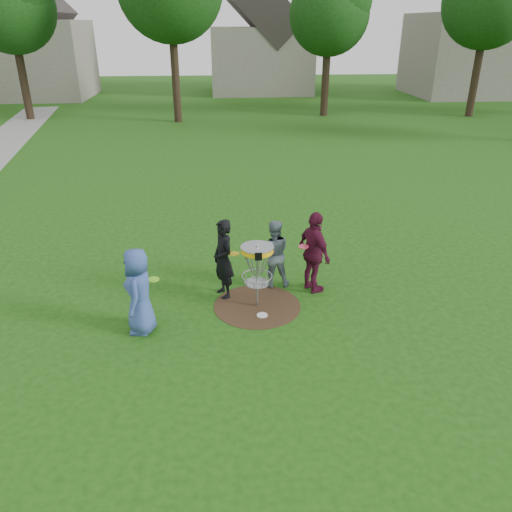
{
  "coord_description": "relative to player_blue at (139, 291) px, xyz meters",
  "views": [
    {
      "loc": [
        -0.7,
        -8.87,
        5.31
      ],
      "look_at": [
        0.0,
        0.3,
        1.0
      ],
      "focal_mm": 35.0,
      "sensor_mm": 36.0,
      "label": 1
    }
  ],
  "objects": [
    {
      "name": "house_row",
      "position": [
        7.01,
        33.78,
        3.3
      ],
      "size": [
        44.5,
        10.65,
        11.62
      ],
      "color": "gray",
      "rests_on": "ground"
    },
    {
      "name": "player_blue",
      "position": [
        0.0,
        0.0,
        0.0
      ],
      "size": [
        0.57,
        0.85,
        1.68
      ],
      "primitive_type": "imported",
      "rotation": [
        0.0,
        0.0,
        -1.62
      ],
      "color": "#375299",
      "rests_on": "ground"
    },
    {
      "name": "player_maroon",
      "position": [
        3.49,
        1.3,
        0.06
      ],
      "size": [
        0.82,
        1.14,
        1.8
      ],
      "primitive_type": "imported",
      "rotation": [
        0.0,
        0.0,
        1.97
      ],
      "color": "#52122B",
      "rests_on": "ground"
    },
    {
      "name": "held_discs",
      "position": [
        1.96,
        0.92,
        0.19
      ],
      "size": [
        3.19,
        1.5,
        0.18
      ],
      "color": "#74DA18",
      "rests_on": "ground"
    },
    {
      "name": "player_grey",
      "position": [
        2.66,
        1.62,
        -0.07
      ],
      "size": [
        0.76,
        0.6,
        1.53
      ],
      "primitive_type": "imported",
      "rotation": [
        0.0,
        0.0,
        3.17
      ],
      "color": "slate",
      "rests_on": "ground"
    },
    {
      "name": "dirt_patch",
      "position": [
        2.23,
        0.72,
        -0.83
      ],
      "size": [
        1.8,
        1.8,
        0.01
      ],
      "primitive_type": "cylinder",
      "color": "#47331E",
      "rests_on": "ground"
    },
    {
      "name": "player_black",
      "position": [
        1.57,
        1.22,
        0.02
      ],
      "size": [
        0.62,
        0.73,
        1.71
      ],
      "primitive_type": "imported",
      "rotation": [
        0.0,
        0.0,
        -1.18
      ],
      "color": "black",
      "rests_on": "ground"
    },
    {
      "name": "disc_golf_basket",
      "position": [
        2.23,
        0.72,
        0.18
      ],
      "size": [
        0.66,
        0.67,
        1.38
      ],
      "color": "#9EA0A5",
      "rests_on": "ground"
    },
    {
      "name": "ground",
      "position": [
        2.23,
        0.72,
        -0.84
      ],
      "size": [
        100.0,
        100.0,
        0.0
      ],
      "primitive_type": "plane",
      "color": "#19470F",
      "rests_on": "ground"
    },
    {
      "name": "disc_on_grass",
      "position": [
        2.31,
        0.33,
        -0.83
      ],
      "size": [
        0.22,
        0.22,
        0.02
      ],
      "primitive_type": "cylinder",
      "color": "silver",
      "rests_on": "ground"
    },
    {
      "name": "tree_row",
      "position": [
        2.68,
        21.39,
        5.37
      ],
      "size": [
        51.2,
        17.42,
        9.9
      ],
      "color": "#38281C",
      "rests_on": "ground"
    }
  ]
}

